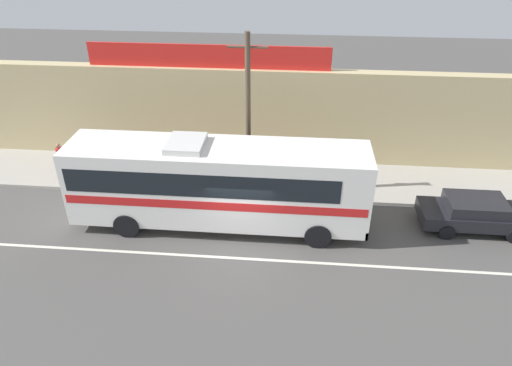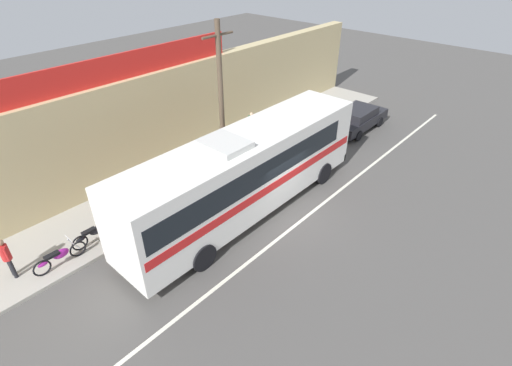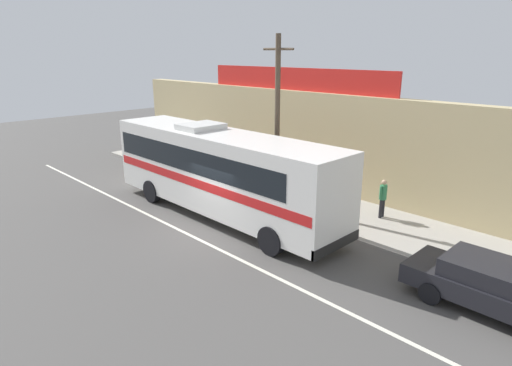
{
  "view_description": "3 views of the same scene",
  "coord_description": "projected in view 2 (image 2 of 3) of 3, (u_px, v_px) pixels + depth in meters",
  "views": [
    {
      "loc": [
        1.95,
        -14.56,
        11.55
      ],
      "look_at": [
        0.53,
        1.18,
        2.18
      ],
      "focal_mm": 33.1,
      "sensor_mm": 36.0,
      "label": 1
    },
    {
      "loc": [
        -10.72,
        -7.82,
        10.09
      ],
      "look_at": [
        -0.58,
        1.26,
        1.25
      ],
      "focal_mm": 27.03,
      "sensor_mm": 36.0,
      "label": 2
    },
    {
      "loc": [
        12.26,
        -9.57,
        6.69
      ],
      "look_at": [
        0.92,
        1.55,
        1.83
      ],
      "focal_mm": 30.31,
      "sensor_mm": 36.0,
      "label": 3
    }
  ],
  "objects": [
    {
      "name": "parked_car",
      "position": [
        357.0,
        118.0,
        23.18
      ],
      "size": [
        4.47,
        1.89,
        1.37
      ],
      "color": "black",
      "rests_on": "ground_plane"
    },
    {
      "name": "pedestrian_near_shop",
      "position": [
        6.0,
        256.0,
        12.81
      ],
      "size": [
        0.3,
        0.48,
        1.62
      ],
      "color": "black",
      "rests_on": "sidewalk_slab"
    },
    {
      "name": "storefront_facade",
      "position": [
        174.0,
        115.0,
        19.37
      ],
      "size": [
        30.0,
        0.7,
        4.8
      ],
      "primitive_type": "cube",
      "color": "tan",
      "rests_on": "ground_plane"
    },
    {
      "name": "motorcycle_black",
      "position": [
        59.0,
        256.0,
        13.51
      ],
      "size": [
        1.9,
        0.56,
        0.94
      ],
      "color": "black",
      "rests_on": "sidewalk_slab"
    },
    {
      "name": "motorcycle_green",
      "position": [
        95.0,
        233.0,
        14.59
      ],
      "size": [
        1.91,
        0.56,
        0.94
      ],
      "color": "black",
      "rests_on": "sidewalk_slab"
    },
    {
      "name": "storefront_billboard",
      "position": [
        122.0,
        66.0,
        16.31
      ],
      "size": [
        11.64,
        0.12,
        1.1
      ],
      "primitive_type": "cube",
      "color": "red",
      "rests_on": "storefront_facade"
    },
    {
      "name": "pedestrian_far_right",
      "position": [
        252.0,
        124.0,
        21.7
      ],
      "size": [
        0.3,
        0.48,
        1.61
      ],
      "color": "black",
      "rests_on": "sidewalk_slab"
    },
    {
      "name": "sidewalk_slab",
      "position": [
        206.0,
        170.0,
        19.44
      ],
      "size": [
        30.0,
        3.6,
        0.14
      ],
      "primitive_type": "cube",
      "color": "#A8A399",
      "rests_on": "ground_plane"
    },
    {
      "name": "intercity_bus",
      "position": [
        245.0,
        170.0,
        15.53
      ],
      "size": [
        11.85,
        2.62,
        3.78
      ],
      "color": "white",
      "rests_on": "ground_plane"
    },
    {
      "name": "road_center_stripe",
      "position": [
        302.0,
        220.0,
        16.12
      ],
      "size": [
        30.0,
        0.14,
        0.01
      ],
      "primitive_type": "cube",
      "color": "silver",
      "rests_on": "ground_plane"
    },
    {
      "name": "utility_pole",
      "position": [
        221.0,
        105.0,
        16.52
      ],
      "size": [
        1.6,
        0.22,
        7.22
      ],
      "color": "brown",
      "rests_on": "sidewalk_slab"
    },
    {
      "name": "ground_plane",
      "position": [
        287.0,
        212.0,
        16.57
      ],
      "size": [
        70.0,
        70.0,
        0.0
      ],
      "primitive_type": "plane",
      "color": "#4F4C49"
    }
  ]
}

